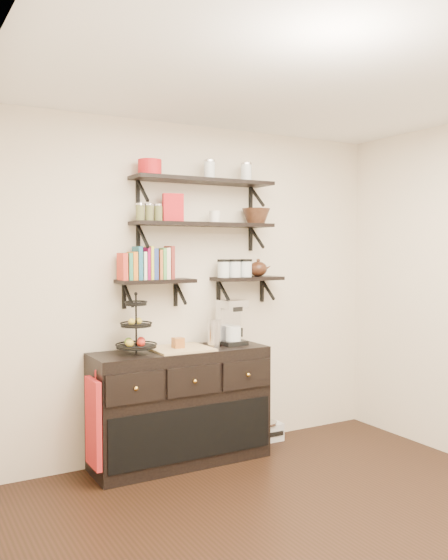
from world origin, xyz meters
The scene contains 22 objects.
floor centered at (0.00, 0.00, 0.00)m, with size 3.50×3.50×0.00m, color black.
ceiling centered at (0.00, 0.00, 2.70)m, with size 3.50×3.50×0.02m, color white.
back_wall centered at (0.00, 1.75, 1.35)m, with size 3.50×0.02×2.70m, color beige.
left_wall centered at (-1.75, 0.00, 1.35)m, with size 0.02×3.50×2.70m, color beige.
shelf_top centered at (0.00, 1.62, 2.23)m, with size 1.20×0.27×0.23m.
shelf_mid centered at (0.00, 1.62, 1.88)m, with size 1.20×0.27×0.23m.
shelf_low_left centered at (-0.42, 1.63, 1.43)m, with size 0.60×0.25×0.23m.
shelf_low_right centered at (0.42, 1.63, 1.43)m, with size 0.60×0.25×0.23m.
cookbooks centered at (-0.47, 1.63, 1.57)m, with size 0.43×0.15×0.26m.
glass_canisters centered at (0.30, 1.63, 1.51)m, with size 0.32×0.10×0.13m.
sideboard centered at (-0.26, 1.51, 0.45)m, with size 1.40×0.50×0.92m.
fruit_stand centered at (-0.62, 1.52, 1.05)m, with size 0.30×0.30×0.44m.
candle centered at (-0.28, 1.51, 0.96)m, with size 0.08×0.08×0.08m, color #9C5724.
coffee_maker centered at (0.21, 1.54, 1.08)m, with size 0.22×0.21×0.37m.
thermal_carafe centered at (0.03, 1.49, 1.01)m, with size 0.11×0.11×0.22m, color silver.
apron centered at (-0.99, 1.41, 0.45)m, with size 0.04×0.27×0.63m, color #B71329.
radio centered at (0.62, 1.62, 0.09)m, with size 0.29×0.20×0.17m.
recipe_box centered at (-0.27, 1.61, 2.01)m, with size 0.16×0.06×0.22m, color red.
walnut_bowl centered at (0.50, 1.61, 1.96)m, with size 0.24×0.24×0.13m, color black, non-canonical shape.
ramekins centered at (0.10, 1.61, 1.95)m, with size 0.09×0.09×0.10m, color white.
teapot centered at (0.53, 1.63, 1.53)m, with size 0.20×0.15×0.15m, color #341A0F, non-canonical shape.
red_pot centered at (-0.47, 1.61, 2.31)m, with size 0.18×0.18×0.12m, color red.
Camera 1 is at (-2.22, -2.65, 1.69)m, focal length 38.00 mm.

